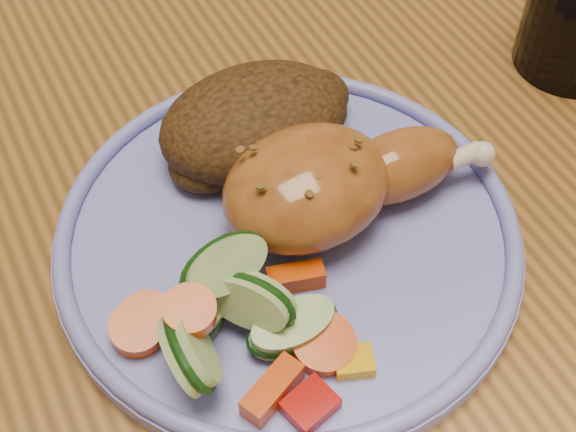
{
  "coord_description": "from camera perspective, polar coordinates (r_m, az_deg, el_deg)",
  "views": [
    {
      "loc": [
        -0.17,
        -0.34,
        1.12
      ],
      "look_at": [
        -0.05,
        -0.09,
        0.78
      ],
      "focal_mm": 50.0,
      "sensor_mm": 36.0,
      "label": 1
    }
  ],
  "objects": [
    {
      "name": "dining_table",
      "position": [
        0.59,
        -0.15,
        1.27
      ],
      "size": [
        0.9,
        1.4,
        0.75
      ],
      "color": "brown",
      "rests_on": "ground"
    },
    {
      "name": "plate",
      "position": [
        0.46,
        0.0,
        -1.65
      ],
      "size": [
        0.26,
        0.26,
        0.01
      ],
      "primitive_type": "cylinder",
      "color": "#7074CD",
      "rests_on": "dining_table"
    },
    {
      "name": "plate_rim",
      "position": [
        0.45,
        0.0,
        -0.8
      ],
      "size": [
        0.26,
        0.26,
        0.01
      ],
      "primitive_type": "torus",
      "color": "#7074CD",
      "rests_on": "plate"
    },
    {
      "name": "chicken_leg",
      "position": [
        0.44,
        3.02,
        2.46
      ],
      "size": [
        0.17,
        0.09,
        0.05
      ],
      "color": "#9D5720",
      "rests_on": "plate"
    },
    {
      "name": "rice_pilaf",
      "position": [
        0.48,
        -2.15,
        6.75
      ],
      "size": [
        0.13,
        0.09,
        0.05
      ],
      "color": "#3F260F",
      "rests_on": "plate"
    },
    {
      "name": "vegetable_pile",
      "position": [
        0.4,
        -3.99,
        -7.23
      ],
      "size": [
        0.12,
        0.11,
        0.06
      ],
      "color": "#A50A05",
      "rests_on": "plate"
    }
  ]
}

